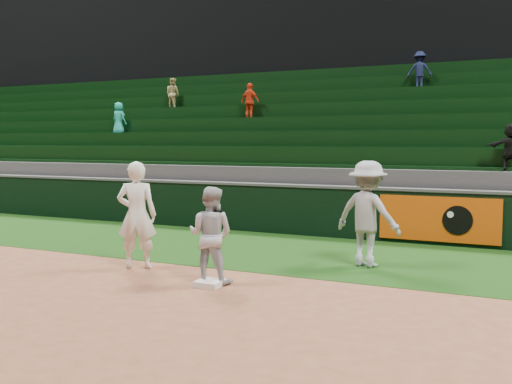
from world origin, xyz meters
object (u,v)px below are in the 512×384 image
Objects in this scene: first_baseman at (137,215)px; baserunner at (211,235)px; first_base at (210,283)px; base_coach at (368,214)px.

first_baseman reaches higher than baserunner.
first_base is at bearing 108.02° from baserunner.
first_baseman is at bearing -18.73° from baserunner.
first_baseman is 4.23m from base_coach.
baserunner is (-0.09, 0.20, 0.75)m from first_base.
first_base is 0.21× the size of base_coach.
base_coach is (1.93, 2.48, 0.94)m from first_base.
base_coach reaches higher than first_base.
base_coach reaches higher than baserunner.
first_baseman is 1.00× the size of base_coach.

